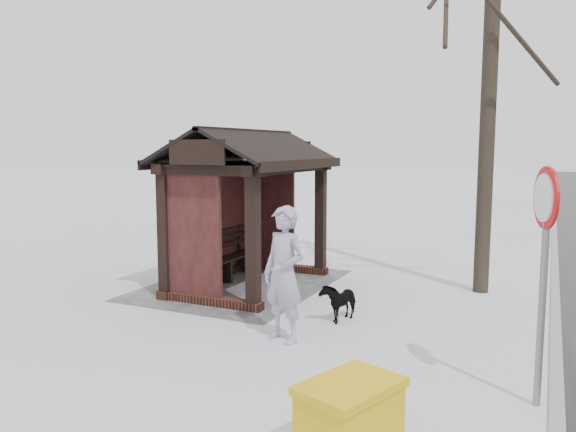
# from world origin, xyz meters

# --- Properties ---
(ground) EXTENTS (120.00, 120.00, 0.00)m
(ground) POSITION_xyz_m (0.00, 0.00, 0.00)
(ground) COLOR white
(ground) RESTS_ON ground
(kerb) EXTENTS (120.00, 0.15, 0.06)m
(kerb) POSITION_xyz_m (0.00, 5.50, 0.01)
(kerb) COLOR gray
(kerb) RESTS_ON ground
(trampled_patch) EXTENTS (4.20, 3.20, 0.02)m
(trampled_patch) POSITION_xyz_m (0.00, -0.20, 0.01)
(trampled_patch) COLOR gray
(trampled_patch) RESTS_ON ground
(bus_shelter) EXTENTS (3.60, 2.40, 3.09)m
(bus_shelter) POSITION_xyz_m (0.00, -0.16, 2.17)
(bus_shelter) COLOR #361A13
(bus_shelter) RESTS_ON ground
(pedestrian) EXTENTS (0.66, 0.81, 1.93)m
(pedestrian) POSITION_xyz_m (2.56, 1.97, 0.97)
(pedestrian) COLOR #9A94AD
(pedestrian) RESTS_ON ground
(dog) EXTENTS (0.79, 0.48, 0.62)m
(dog) POSITION_xyz_m (1.31, 2.35, 0.31)
(dog) COLOR black
(dog) RESTS_ON ground
(grit_bin) EXTENTS (1.07, 0.90, 0.70)m
(grit_bin) POSITION_xyz_m (5.06, 3.82, 0.36)
(grit_bin) COLOR gold
(grit_bin) RESTS_ON ground
(road_sign) EXTENTS (0.62, 0.26, 2.56)m
(road_sign) POSITION_xyz_m (3.24, 5.28, 1.82)
(road_sign) COLOR gray
(road_sign) RESTS_ON ground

